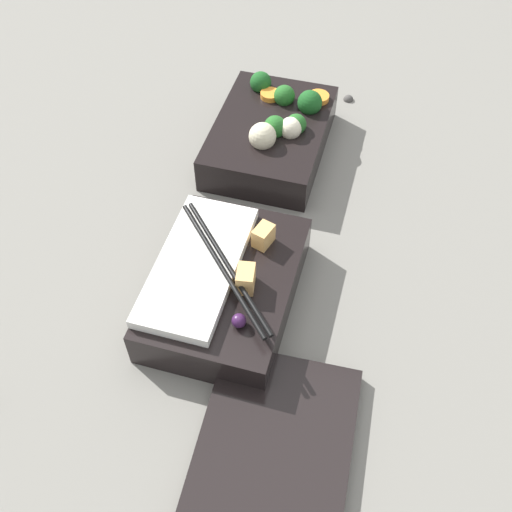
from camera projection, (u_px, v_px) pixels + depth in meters
ground_plane at (245, 212)px, 0.75m from camera, size 3.00×3.00×0.00m
bento_tray_vegetable at (271, 134)px, 0.80m from camera, size 0.20×0.14×0.08m
bento_tray_rice at (223, 285)px, 0.64m from camera, size 0.20×0.14×0.07m
bento_lid at (273, 454)px, 0.55m from camera, size 0.20×0.15×0.02m
pebble_2 at (349, 98)px, 0.89m from camera, size 0.01×0.01×0.01m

